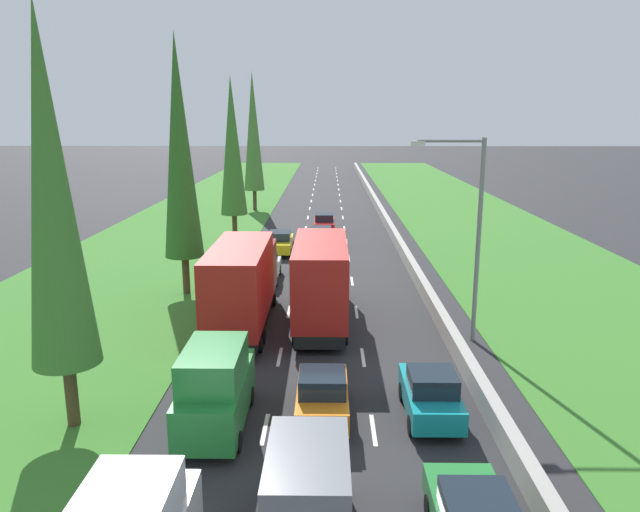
{
  "coord_description": "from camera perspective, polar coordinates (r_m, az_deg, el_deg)",
  "views": [
    {
      "loc": [
        0.27,
        -2.6,
        9.83
      ],
      "look_at": [
        -0.31,
        39.79,
        0.01
      ],
      "focal_mm": 33.75,
      "sensor_mm": 36.0,
      "label": 1
    }
  ],
  "objects": [
    {
      "name": "yellow_sedan_left_lane",
      "position": [
        44.45,
        -3.81,
        1.31
      ],
      "size": [
        1.82,
        4.5,
        1.64
      ],
      "color": "yellow",
      "rests_on": "ground"
    },
    {
      "name": "yellow_hatchback_centre_lane",
      "position": [
        38.97,
        0.16,
        -0.3
      ],
      "size": [
        1.74,
        3.9,
        1.72
      ],
      "color": "yellow",
      "rests_on": "ground"
    },
    {
      "name": "teal_hatchback_right_lane",
      "position": [
        20.84,
        10.44,
        -12.75
      ],
      "size": [
        1.74,
        3.9,
        1.72
      ],
      "color": "teal",
      "rests_on": "ground"
    },
    {
      "name": "red_sedan_centre_lane",
      "position": [
        52.56,
        0.4,
        3.16
      ],
      "size": [
        1.82,
        4.5,
        1.64
      ],
      "color": "red",
      "rests_on": "ground"
    },
    {
      "name": "poplar_tree_nearest",
      "position": [
        19.74,
        -24.14,
        5.63
      ],
      "size": [
        2.13,
        2.13,
        13.24
      ],
      "color": "#4C3823",
      "rests_on": "ground"
    },
    {
      "name": "street_light_mast",
      "position": [
        26.8,
        14.14,
        2.77
      ],
      "size": [
        3.2,
        0.28,
        9.0
      ],
      "color": "gray",
      "rests_on": "ground"
    },
    {
      "name": "grass_verge_left",
      "position": [
        64.67,
        -10.79,
        4.08
      ],
      "size": [
        14.0,
        140.0,
        0.04
      ],
      "primitive_type": "cube",
      "color": "#387528",
      "rests_on": "ground"
    },
    {
      "name": "ground_plane",
      "position": [
        63.37,
        0.52,
        4.11
      ],
      "size": [
        300.0,
        300.0,
        0.0
      ],
      "primitive_type": "plane",
      "color": "#28282B",
      "rests_on": "ground"
    },
    {
      "name": "orange_hatchback_centre_lane",
      "position": [
        20.45,
        0.23,
        -13.04
      ],
      "size": [
        1.74,
        3.9,
        1.72
      ],
      "color": "orange",
      "rests_on": "ground"
    },
    {
      "name": "green_van_left_lane",
      "position": [
        19.93,
        -9.87,
        -12.18
      ],
      "size": [
        1.96,
        4.9,
        2.82
      ],
      "color": "#237A33",
      "rests_on": "ground"
    },
    {
      "name": "lane_markings",
      "position": [
        63.37,
        0.52,
        4.12
      ],
      "size": [
        3.64,
        116.0,
        0.01
      ],
      "color": "white",
      "rests_on": "ground"
    },
    {
      "name": "poplar_tree_fourth",
      "position": [
        64.79,
        -6.36,
        11.6
      ],
      "size": [
        2.16,
        2.16,
        14.48
      ],
      "color": "#4C3823",
      "rests_on": "ground"
    },
    {
      "name": "grey_van_centre_lane",
      "position": [
        14.53,
        -1.12,
        -22.41
      ],
      "size": [
        1.96,
        4.9,
        2.82
      ],
      "color": "slate",
      "rests_on": "ground"
    },
    {
      "name": "poplar_tree_second",
      "position": [
        33.87,
        -13.18,
        9.93
      ],
      "size": [
        2.16,
        2.16,
        14.27
      ],
      "color": "#4C3823",
      "rests_on": "ground"
    },
    {
      "name": "silver_sedan_left_lane",
      "position": [
        36.94,
        -5.32,
        -1.15
      ],
      "size": [
        1.82,
        4.5,
        1.64
      ],
      "color": "silver",
      "rests_on": "ground"
    },
    {
      "name": "red_box_truck_left_lane",
      "position": [
        28.49,
        -7.36,
        -2.63
      ],
      "size": [
        2.46,
        9.4,
        4.18
      ],
      "color": "black",
      "rests_on": "ground"
    },
    {
      "name": "median_barrier",
      "position": [
        63.54,
        5.69,
        4.46
      ],
      "size": [
        0.44,
        120.0,
        0.85
      ],
      "primitive_type": "cube",
      "color": "#9E9B93",
      "rests_on": "ground"
    },
    {
      "name": "poplar_tree_third",
      "position": [
        48.47,
        -8.32,
        10.21
      ],
      "size": [
        2.12,
        2.12,
        13.0
      ],
      "color": "#4C3823",
      "rests_on": "ground"
    },
    {
      "name": "grass_verge_right",
      "position": [
        64.91,
        13.33,
        3.99
      ],
      "size": [
        14.0,
        140.0,
        0.04
      ],
      "primitive_type": "cube",
      "color": "#387528",
      "rests_on": "ground"
    },
    {
      "name": "red_hatchback_centre_lane",
      "position": [
        45.88,
        0.12,
        1.74
      ],
      "size": [
        1.74,
        3.9,
        1.72
      ],
      "color": "red",
      "rests_on": "ground"
    },
    {
      "name": "red_box_truck_centre_lane",
      "position": [
        29.16,
        0.07,
        -2.16
      ],
      "size": [
        2.46,
        9.4,
        4.18
      ],
      "color": "black",
      "rests_on": "ground"
    }
  ]
}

